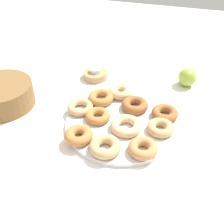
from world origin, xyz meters
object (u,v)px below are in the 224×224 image
Objects in this scene: donut_plate at (121,123)px; donut_3 at (121,92)px; donut_8 at (135,105)px; tealight at (95,70)px; donut_6 at (79,135)px; donut_5 at (101,98)px; donut_7 at (80,107)px; donut_0 at (143,148)px; basket at (2,95)px; apple at (187,77)px; donut_2 at (98,116)px; donut_9 at (165,113)px; donut_4 at (160,128)px; donut_10 at (126,126)px; candle_holder at (95,75)px; donut_1 at (105,147)px.

donut_3 is at bearing 16.27° from donut_plate.
donut_8 and tealight have the same top height.
donut_6 is 1.90× the size of tealight.
donut_5 reaches higher than donut_7.
donut_7 is (0.12, 0.23, -0.00)m from donut_0.
donut_0 is at bearing -100.75° from basket.
apple is at bearing -54.17° from donut_3.
donut_0 is 0.19m from donut_2.
donut_9 is (-0.02, -0.22, 0.00)m from donut_5.
apple reaches higher than donut_4.
donut_4 and donut_10 have the same top height.
donut_6 is 0.13m from donut_7.
donut_10 is 0.33m from candle_holder.
tealight is (0.27, 0.19, 0.01)m from donut_10.
donut_10 is 0.43m from basket.
apple reaches higher than donut_1.
donut_2 is 0.37× the size of basket.
donut_4 is 0.24m from donut_6.
donut_1 is at bearing 132.56° from donut_4.
donut_6 is at bearing 146.15° from apple.
donut_plate is 4.19× the size of donut_3.
donut_2 is 0.33m from basket.
donut_0 is 0.10m from donut_1.
donut_3 is (0.24, 0.13, 0.00)m from donut_0.
donut_10 reaches higher than donut_plate.
donut_plate is 0.12m from donut_4.
donut_1 is at bearing 103.35° from donut_0.
donut_3 is at bearing -68.18° from basket.
donut_0 is 0.17m from donut_9.
candle_holder is at bearing 58.36° from donut_9.
basket is at bearing 117.38° from apple.
donut_9 is 0.34m from candle_holder.
candle_holder is 2.22× the size of tealight.
donut_0 is 0.94× the size of donut_5.
basket is 0.65m from apple.
donut_8 is at bearing 19.42° from donut_0.
donut_8 is 0.26m from apple.
apple reaches higher than tealight.
candle_holder is (0.25, 0.10, -0.01)m from donut_2.
donut_10 is (0.08, 0.07, -0.00)m from donut_0.
donut_4 is at bearing -18.40° from donut_0.
donut_4 is at bearing -131.48° from donut_8.
donut_9 and donut_10 have the same top height.
candle_holder is (0.37, 0.16, -0.01)m from donut_1.
basket reaches higher than tealight.
apple is (0.21, -0.15, 0.01)m from donut_8.
apple is at bearing -9.95° from donut_4.
donut_7 is 0.89× the size of donut_10.
donut_1 is 0.18m from donut_4.
donut_4 is 0.84× the size of candle_holder.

